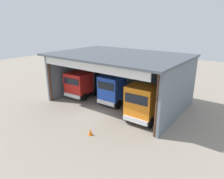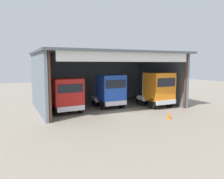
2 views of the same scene
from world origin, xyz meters
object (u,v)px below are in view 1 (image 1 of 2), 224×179
Objects in this scene: truck_orange_center_left_bay at (143,103)px; tool_cart at (120,87)px; oil_drum at (152,93)px; traffic_cone at (90,132)px; truck_red_center_bay at (80,84)px; truck_blue_yard_outside at (113,90)px.

tool_cart is (-6.78, 6.29, -1.36)m from truck_orange_center_left_bay.
oil_drum is (-2.16, 6.65, -1.40)m from truck_orange_center_left_bay.
truck_orange_center_left_bay is 5.41m from traffic_cone.
truck_orange_center_left_bay reaches higher than traffic_cone.
truck_red_center_bay reaches higher than traffic_cone.
truck_red_center_bay reaches higher than oil_drum.
truck_orange_center_left_bay reaches higher than truck_blue_yard_outside.
oil_drum is (2.47, 4.85, -1.31)m from truck_blue_yard_outside.
truck_orange_center_left_bay is 7.13m from oil_drum.
truck_orange_center_left_bay is 9.35m from tool_cart.
truck_blue_yard_outside is at bearing 110.34° from traffic_cone.
truck_orange_center_left_bay is (9.30, -1.24, 0.15)m from truck_red_center_bay.
tool_cart reaches higher than traffic_cone.
truck_blue_yard_outside is at bearing -22.95° from truck_orange_center_left_bay.
tool_cart is at bearing -44.61° from truck_orange_center_left_bay.
tool_cart is (-4.62, -0.36, 0.04)m from oil_drum.
tool_cart reaches higher than oil_drum.
tool_cart is at bearing -65.13° from truck_blue_yard_outside.
tool_cart is (-2.15, 4.49, -1.27)m from truck_blue_yard_outside.
traffic_cone is (4.54, -10.95, -0.22)m from tool_cart.
tool_cart is 11.86m from traffic_cone.
traffic_cone is at bearing -67.47° from tool_cart.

